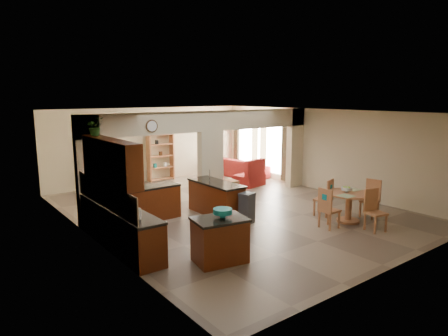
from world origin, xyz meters
TOP-DOWN VIEW (x-y plane):
  - floor at (0.00, 0.00)m, footprint 10.00×10.00m
  - ceiling at (0.00, 0.00)m, footprint 10.00×10.00m
  - wall_back at (0.00, 5.00)m, footprint 8.00×0.00m
  - wall_front at (0.00, -5.00)m, footprint 8.00×0.00m
  - wall_left at (-4.00, 0.00)m, footprint 0.00×10.00m
  - wall_right at (4.00, 0.00)m, footprint 0.00×10.00m
  - partition_left_pier at (-3.70, 1.00)m, footprint 0.60×0.25m
  - partition_center_pier at (0.00, 1.00)m, footprint 0.80×0.25m
  - partition_right_pier at (3.70, 1.00)m, footprint 0.60×0.25m
  - partition_header at (0.00, 1.00)m, footprint 8.00×0.25m
  - kitchen_counter at (-3.26, -0.25)m, footprint 2.52×3.29m
  - upper_cabinets at (-3.82, -0.80)m, footprint 0.35×2.40m
  - peninsula at (-0.60, -0.11)m, footprint 0.70×1.85m
  - wall_clock at (-2.00, 0.85)m, footprint 0.34×0.03m
  - rug at (1.20, 2.10)m, footprint 1.60×1.30m
  - fireplace at (-1.60, 4.83)m, footprint 1.60×0.35m
  - shelving_unit at (0.35, 4.82)m, footprint 1.00×0.32m
  - window_a at (3.97, 2.30)m, footprint 0.02×0.90m
  - window_b at (3.97, 4.00)m, footprint 0.02×0.90m
  - glazed_door at (3.97, 3.15)m, footprint 0.02×0.70m
  - drape_a_left at (3.93, 1.70)m, footprint 0.10×0.28m
  - drape_a_right at (3.93, 2.90)m, footprint 0.10×0.28m
  - drape_b_left at (3.93, 3.40)m, footprint 0.10×0.28m
  - drape_b_right at (3.93, 4.60)m, footprint 0.10×0.28m
  - ceiling_fan at (1.50, 3.00)m, footprint 1.00×1.00m
  - kitchen_island at (-2.43, -2.75)m, footprint 1.15×0.92m
  - teal_bowl at (-2.35, -2.74)m, footprint 0.38×0.38m
  - trash_can at (-0.43, -1.23)m, footprint 0.41×0.37m
  - dining_table at (1.74, -2.74)m, footprint 1.15×1.15m
  - fruit_bowl at (1.72, -2.67)m, footprint 0.28×0.28m
  - sofa at (3.30, 3.61)m, footprint 2.57×1.30m
  - chaise at (2.48, 2.07)m, footprint 1.12×0.98m
  - armchair at (1.17, 2.59)m, footprint 1.06×1.07m
  - ottoman at (1.32, 1.77)m, footprint 0.60×0.60m
  - plant at (-3.82, -0.00)m, footprint 0.38×0.33m
  - chair_north at (1.69, -2.05)m, footprint 0.53×0.53m
  - chair_east at (2.61, -2.83)m, footprint 0.48×0.48m
  - chair_south at (1.67, -3.50)m, footprint 0.51×0.51m
  - chair_west at (0.86, -2.75)m, footprint 0.44×0.43m

SIDE VIEW (x-z plane):
  - floor at x=0.00m, z-range 0.00..0.00m
  - rug at x=1.20m, z-range 0.00..0.01m
  - ottoman at x=1.32m, z-range 0.00..0.38m
  - chaise at x=2.48m, z-range 0.00..0.40m
  - armchair at x=1.17m, z-range 0.00..0.70m
  - sofa at x=3.30m, z-range 0.00..0.72m
  - trash_can at x=-0.43m, z-range 0.00..0.74m
  - kitchen_island at x=-2.43m, z-range 0.00..0.90m
  - peninsula at x=-0.60m, z-range 0.00..0.91m
  - kitchen_counter at x=-3.26m, z-range -0.27..1.20m
  - dining_table at x=1.74m, z-range 0.13..0.91m
  - chair_north at x=1.69m, z-range 0.04..1.07m
  - chair_east at x=2.61m, z-range 0.04..1.07m
  - chair_south at x=1.67m, z-range 0.04..1.07m
  - chair_west at x=0.86m, z-range 0.04..1.07m
  - fireplace at x=-1.60m, z-range 0.01..1.21m
  - fruit_bowl at x=1.72m, z-range 0.78..0.93m
  - shelving_unit at x=0.35m, z-range 0.00..1.80m
  - teal_bowl at x=-2.35m, z-range 0.89..1.07m
  - glazed_door at x=3.97m, z-range 0.00..2.10m
  - partition_center_pier at x=0.00m, z-range 0.00..2.20m
  - drape_a_left at x=3.93m, z-range 0.05..2.35m
  - drape_a_right at x=3.93m, z-range 0.05..2.35m
  - drape_b_left at x=3.93m, z-range 0.05..2.35m
  - drape_b_right at x=3.93m, z-range 0.05..2.35m
  - window_a at x=3.97m, z-range 0.25..2.15m
  - window_b at x=3.97m, z-range 0.25..2.15m
  - partition_left_pier at x=-3.70m, z-range 0.00..2.80m
  - partition_right_pier at x=3.70m, z-range 0.00..2.80m
  - wall_back at x=0.00m, z-range -2.60..5.40m
  - wall_front at x=0.00m, z-range -2.60..5.40m
  - wall_left at x=-4.00m, z-range -3.60..6.40m
  - wall_right at x=4.00m, z-range -3.60..6.40m
  - upper_cabinets at x=-3.82m, z-range 1.47..2.37m
  - wall_clock at x=-2.00m, z-range 2.28..2.62m
  - partition_header at x=0.00m, z-range 2.20..2.80m
  - ceiling_fan at x=1.50m, z-range 2.51..2.61m
  - plant at x=-3.82m, z-range 2.37..2.78m
  - ceiling at x=0.00m, z-range 2.80..2.80m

